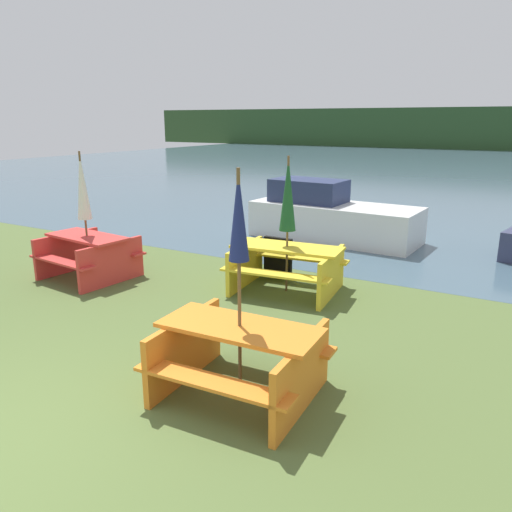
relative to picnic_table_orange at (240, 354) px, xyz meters
name	(u,v)px	position (x,y,z in m)	size (l,w,h in m)	color
water	(469,167)	(-1.54, 29.43, -0.47)	(60.00, 50.00, 0.00)	#425B6B
far_treeline	(501,129)	(-1.54, 49.43, 1.54)	(80.00, 1.60, 4.00)	#284723
picnic_table_orange	(240,354)	(0.00, 0.00, 0.00)	(1.74, 1.46, 0.78)	orange
picnic_table_red	(88,253)	(-4.53, 2.08, 0.01)	(1.69, 1.53, 0.80)	red
picnic_table_yellow	(287,264)	(-1.05, 3.21, 0.01)	(1.96, 1.57, 0.79)	yellow
umbrella_navy	(239,221)	(0.00, 0.00, 1.41)	(0.20, 0.20, 2.38)	brown
umbrella_white	(82,187)	(-4.53, 2.08, 1.21)	(0.25, 0.25, 2.30)	brown
umbrella_darkgreen	(288,195)	(-1.05, 3.21, 1.18)	(0.27, 0.27, 2.27)	brown
boat	(330,217)	(-1.86, 7.20, 0.08)	(4.08, 1.75, 1.41)	silver
signboard	(278,258)	(-1.54, 3.83, -0.09)	(0.55, 0.08, 0.75)	black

